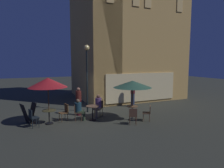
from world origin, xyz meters
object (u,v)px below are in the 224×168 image
(cafe_table_2, at_px, (93,110))
(patron_standing_2, at_px, (79,101))
(patio_umbrella_1, at_px, (132,84))
(cafe_chair_0, at_px, (32,116))
(cafe_chair_3, at_px, (148,112))
(cafe_chair_4, at_px, (77,111))
(cafe_chair_5, at_px, (99,107))
(cafe_chair_1, at_px, (65,111))
(cafe_table_0, at_px, (49,114))
(patio_umbrella_0, at_px, (48,83))
(patron_seated_0, at_px, (79,108))
(menu_sandwich_board, at_px, (28,113))
(patron_standing_3, at_px, (133,94))
(patron_seated_1, at_px, (98,104))
(cafe_chair_2, at_px, (133,115))
(street_lamp_near_corner, at_px, (87,65))
(cafe_table_1, at_px, (132,111))

(cafe_table_2, height_order, patron_standing_2, patron_standing_2)
(patio_umbrella_1, bearing_deg, cafe_chair_0, 170.15)
(cafe_chair_3, distance_m, cafe_chair_4, 3.82)
(patio_umbrella_1, xyz_separation_m, cafe_chair_5, (-1.36, 1.50, -1.41))
(cafe_chair_4, relative_size, patron_standing_2, 0.54)
(patio_umbrella_1, xyz_separation_m, cafe_chair_1, (-3.35, 1.35, -1.42))
(cafe_table_0, distance_m, cafe_chair_0, 0.84)
(cafe_chair_0, xyz_separation_m, patron_standing_2, (2.57, 1.26, 0.29))
(patio_umbrella_0, distance_m, cafe_chair_1, 1.79)
(cafe_chair_4, bearing_deg, patron_seated_0, -0.00)
(menu_sandwich_board, relative_size, patron_seated_0, 0.85)
(menu_sandwich_board, distance_m, patron_standing_3, 6.86)
(patio_umbrella_0, bearing_deg, patron_seated_1, 5.52)
(cafe_table_2, xyz_separation_m, cafe_chair_4, (-0.84, 0.18, -0.02))
(cafe_chair_5, relative_size, patron_seated_1, 0.70)
(cafe_chair_0, xyz_separation_m, cafe_chair_2, (4.62, -1.59, -0.03))
(street_lamp_near_corner, bearing_deg, cafe_chair_0, -151.63)
(patio_umbrella_0, height_order, patron_seated_1, patio_umbrella_0)
(menu_sandwich_board, height_order, patio_umbrella_0, patio_umbrella_0)
(patio_umbrella_1, bearing_deg, cafe_table_2, 155.84)
(menu_sandwich_board, relative_size, cafe_chair_4, 1.14)
(patio_umbrella_1, relative_size, patron_seated_1, 1.68)
(cafe_table_0, distance_m, cafe_chair_3, 5.15)
(patio_umbrella_0, relative_size, patron_standing_2, 1.42)
(patron_seated_0, distance_m, patron_standing_2, 1.13)
(cafe_table_1, bearing_deg, cafe_chair_5, 132.06)
(patron_standing_3, bearing_deg, patio_umbrella_1, 138.20)
(menu_sandwich_board, distance_m, cafe_chair_1, 1.83)
(street_lamp_near_corner, bearing_deg, patio_umbrella_1, -56.74)
(cafe_chair_2, bearing_deg, street_lamp_near_corner, 48.64)
(cafe_chair_3, bearing_deg, patio_umbrella_0, 16.01)
(patio_umbrella_0, relative_size, patio_umbrella_1, 1.10)
(cafe_table_0, height_order, cafe_chair_1, cafe_chair_1)
(cafe_chair_3, bearing_deg, street_lamp_near_corner, -17.66)
(street_lamp_near_corner, distance_m, cafe_chair_2, 4.37)
(cafe_table_1, relative_size, patron_standing_3, 0.45)
(patio_umbrella_1, bearing_deg, cafe_chair_2, -116.62)
(cafe_chair_0, relative_size, cafe_chair_3, 1.07)
(cafe_table_0, height_order, cafe_table_1, cafe_table_1)
(menu_sandwich_board, xyz_separation_m, cafe_chair_4, (2.35, -0.67, 0.02))
(menu_sandwich_board, relative_size, cafe_table_2, 1.29)
(cafe_chair_5, bearing_deg, patio_umbrella_1, 85.70)
(patio_umbrella_0, relative_size, cafe_chair_3, 2.82)
(patron_standing_3, bearing_deg, cafe_chair_0, 94.66)
(patio_umbrella_1, height_order, cafe_chair_1, patio_umbrella_1)
(cafe_chair_0, relative_size, patron_standing_3, 0.52)
(menu_sandwich_board, bearing_deg, patio_umbrella_0, -51.94)
(street_lamp_near_corner, xyz_separation_m, menu_sandwich_board, (-3.43, -0.89, -2.44))
(cafe_table_1, relative_size, cafe_table_2, 0.99)
(cafe_table_2, distance_m, patio_umbrella_1, 2.56)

